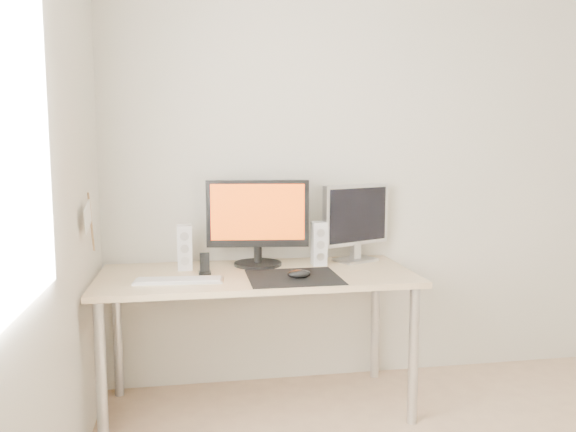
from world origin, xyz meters
TOP-DOWN VIEW (x-y plane):
  - wall_back at (0.00, 1.75)m, footprint 3.50×0.00m
  - mousepad at (-0.76, 1.24)m, footprint 0.45×0.40m
  - mouse at (-0.74, 1.21)m, footprint 0.12×0.07m
  - desk at (-0.93, 1.38)m, footprint 1.60×0.70m
  - main_monitor at (-0.90, 1.55)m, footprint 0.55×0.29m
  - second_monitor at (-0.34, 1.59)m, footprint 0.42×0.24m
  - speaker_left at (-1.29, 1.52)m, footprint 0.08×0.09m
  - speaker_right at (-0.57, 1.52)m, footprint 0.08×0.09m
  - keyboard at (-1.32, 1.25)m, footprint 0.43×0.16m
  - phone_dock at (-1.19, 1.39)m, footprint 0.06×0.05m
  - pennant at (-1.72, 1.24)m, footprint 0.01×0.23m

SIDE VIEW (x-z plane):
  - desk at x=-0.93m, z-range 0.29..1.02m
  - mousepad at x=-0.76m, z-range 0.73..0.73m
  - keyboard at x=-1.32m, z-range 0.73..0.75m
  - mouse at x=-0.74m, z-range 0.73..0.77m
  - phone_dock at x=-1.19m, z-range 0.71..0.82m
  - speaker_left at x=-1.29m, z-range 0.73..0.97m
  - speaker_right at x=-0.57m, z-range 0.73..0.97m
  - second_monitor at x=-0.34m, z-range 0.75..1.19m
  - main_monitor at x=-0.90m, z-range 0.75..1.22m
  - pennant at x=-1.72m, z-range 0.90..1.19m
  - wall_back at x=0.00m, z-range -0.50..3.00m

